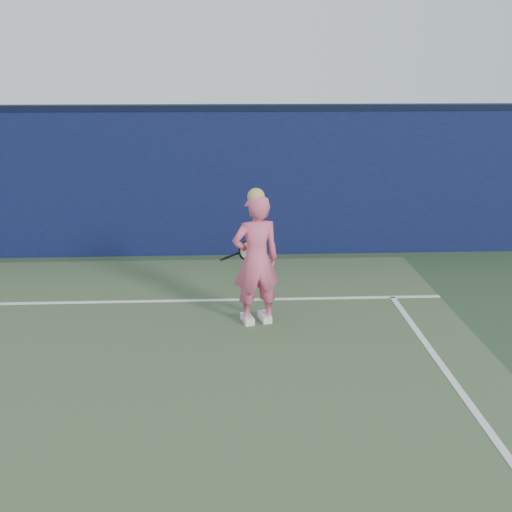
{
  "coord_description": "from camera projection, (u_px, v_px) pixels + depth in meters",
  "views": [
    {
      "loc": [
        2.4,
        -4.64,
        3.26
      ],
      "look_at": [
        2.78,
        3.2,
        0.91
      ],
      "focal_mm": 45.0,
      "sensor_mm": 36.0,
      "label": 1
    }
  ],
  "objects": [
    {
      "name": "backstop_wall",
      "position": [
        87.0,
        185.0,
        11.12
      ],
      "size": [
        24.0,
        0.4,
        2.5
      ],
      "primitive_type": "cube",
      "color": "#0D0F3A",
      "rests_on": "ground"
    },
    {
      "name": "wall_cap",
      "position": [
        81.0,
        108.0,
        10.75
      ],
      "size": [
        24.0,
        0.42,
        0.1
      ],
      "primitive_type": "cube",
      "color": "black",
      "rests_on": "backstop_wall"
    },
    {
      "name": "player",
      "position": [
        256.0,
        259.0,
        8.2
      ],
      "size": [
        0.7,
        0.55,
        1.78
      ],
      "rotation": [
        0.0,
        0.0,
        3.39
      ],
      "color": "#E5597D",
      "rests_on": "ground"
    },
    {
      "name": "racket",
      "position": [
        245.0,
        251.0,
        8.61
      ],
      "size": [
        0.49,
        0.21,
        0.27
      ],
      "rotation": [
        0.0,
        0.0,
        0.25
      ],
      "color": "black",
      "rests_on": "ground"
    }
  ]
}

